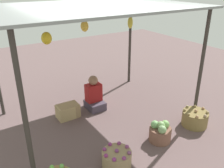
{
  "coord_description": "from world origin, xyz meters",
  "views": [
    {
      "loc": [
        -2.19,
        -3.97,
        2.72
      ],
      "look_at": [
        0.0,
        -0.57,
        0.95
      ],
      "focal_mm": 38.91,
      "sensor_mm": 36.0,
      "label": 1
    }
  ],
  "objects_px": {
    "vendor_person": "(94,96)",
    "basket_cabbages": "(160,132)",
    "wooden_crate_near_vendor": "(69,111)",
    "basket_purple_onions": "(117,158)",
    "basket_potatoes": "(195,118)",
    "wooden_crate_stacked_rear": "(65,112)"
  },
  "relations": [
    {
      "from": "vendor_person",
      "to": "basket_cabbages",
      "type": "distance_m",
      "value": 1.76
    },
    {
      "from": "basket_cabbages",
      "to": "wooden_crate_near_vendor",
      "type": "height_order",
      "value": "basket_cabbages"
    },
    {
      "from": "vendor_person",
      "to": "basket_purple_onions",
      "type": "distance_m",
      "value": 1.92
    },
    {
      "from": "basket_cabbages",
      "to": "basket_potatoes",
      "type": "distance_m",
      "value": 0.94
    },
    {
      "from": "wooden_crate_near_vendor",
      "to": "wooden_crate_stacked_rear",
      "type": "xyz_separation_m",
      "value": [
        -0.07,
        0.0,
        -0.0
      ]
    },
    {
      "from": "wooden_crate_near_vendor",
      "to": "vendor_person",
      "type": "bearing_deg",
      "value": 4.35
    },
    {
      "from": "wooden_crate_near_vendor",
      "to": "wooden_crate_stacked_rear",
      "type": "height_order",
      "value": "same"
    },
    {
      "from": "basket_potatoes",
      "to": "wooden_crate_near_vendor",
      "type": "distance_m",
      "value": 2.59
    },
    {
      "from": "basket_purple_onions",
      "to": "basket_cabbages",
      "type": "relative_size",
      "value": 1.17
    },
    {
      "from": "vendor_person",
      "to": "wooden_crate_stacked_rear",
      "type": "height_order",
      "value": "vendor_person"
    },
    {
      "from": "vendor_person",
      "to": "wooden_crate_near_vendor",
      "type": "height_order",
      "value": "vendor_person"
    },
    {
      "from": "vendor_person",
      "to": "wooden_crate_near_vendor",
      "type": "bearing_deg",
      "value": -175.65
    },
    {
      "from": "vendor_person",
      "to": "basket_potatoes",
      "type": "bearing_deg",
      "value": -51.49
    },
    {
      "from": "vendor_person",
      "to": "basket_potatoes",
      "type": "height_order",
      "value": "vendor_person"
    },
    {
      "from": "vendor_person",
      "to": "basket_purple_onions",
      "type": "relative_size",
      "value": 1.67
    },
    {
      "from": "basket_purple_onions",
      "to": "basket_cabbages",
      "type": "bearing_deg",
      "value": 6.23
    },
    {
      "from": "vendor_person",
      "to": "basket_cabbages",
      "type": "relative_size",
      "value": 1.97
    },
    {
      "from": "vendor_person",
      "to": "basket_potatoes",
      "type": "xyz_separation_m",
      "value": [
        1.35,
        -1.7,
        -0.15
      ]
    },
    {
      "from": "wooden_crate_near_vendor",
      "to": "wooden_crate_stacked_rear",
      "type": "bearing_deg",
      "value": 178.8
    },
    {
      "from": "vendor_person",
      "to": "wooden_crate_near_vendor",
      "type": "xyz_separation_m",
      "value": [
        -0.65,
        -0.05,
        -0.15
      ]
    },
    {
      "from": "basket_purple_onions",
      "to": "basket_potatoes",
      "type": "xyz_separation_m",
      "value": [
        1.96,
        0.11,
        0.02
      ]
    },
    {
      "from": "basket_purple_onions",
      "to": "wooden_crate_stacked_rear",
      "type": "height_order",
      "value": "basket_purple_onions"
    }
  ]
}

